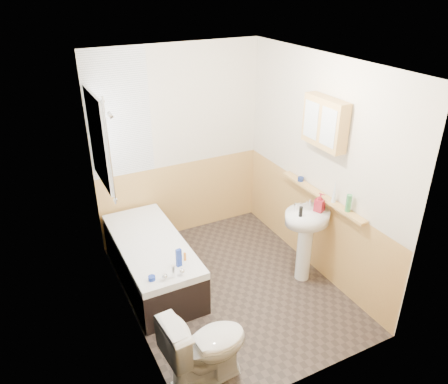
% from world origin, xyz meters
% --- Properties ---
extents(floor, '(2.80, 2.80, 0.00)m').
position_xyz_m(floor, '(0.00, 0.00, 0.00)').
color(floor, '#2D2520').
rests_on(floor, ground).
extents(ceiling, '(2.80, 2.80, 0.00)m').
position_xyz_m(ceiling, '(0.00, 0.00, 2.50)').
color(ceiling, white).
rests_on(ceiling, ground).
extents(wall_back, '(2.20, 0.02, 2.50)m').
position_xyz_m(wall_back, '(0.00, 1.41, 1.25)').
color(wall_back, beige).
rests_on(wall_back, ground).
extents(wall_front, '(2.20, 0.02, 2.50)m').
position_xyz_m(wall_front, '(0.00, -1.41, 1.25)').
color(wall_front, beige).
rests_on(wall_front, ground).
extents(wall_left, '(0.02, 2.80, 2.50)m').
position_xyz_m(wall_left, '(-1.11, 0.00, 1.25)').
color(wall_left, beige).
rests_on(wall_left, ground).
extents(wall_right, '(0.02, 2.80, 2.50)m').
position_xyz_m(wall_right, '(1.11, 0.00, 1.25)').
color(wall_right, beige).
rests_on(wall_right, ground).
extents(wainscot_right, '(0.01, 2.80, 1.00)m').
position_xyz_m(wainscot_right, '(1.09, 0.00, 0.50)').
color(wainscot_right, tan).
rests_on(wainscot_right, wall_right).
extents(wainscot_front, '(2.20, 0.01, 1.00)m').
position_xyz_m(wainscot_front, '(0.00, -1.39, 0.50)').
color(wainscot_front, tan).
rests_on(wainscot_front, wall_front).
extents(wainscot_back, '(2.20, 0.01, 1.00)m').
position_xyz_m(wainscot_back, '(0.00, 1.39, 0.50)').
color(wainscot_back, tan).
rests_on(wainscot_back, wall_back).
extents(tile_cladding_left, '(0.01, 2.80, 2.50)m').
position_xyz_m(tile_cladding_left, '(-1.09, 0.00, 1.25)').
color(tile_cladding_left, white).
rests_on(tile_cladding_left, wall_left).
extents(tile_return_back, '(0.75, 0.01, 1.50)m').
position_xyz_m(tile_return_back, '(-0.73, 1.39, 1.75)').
color(tile_return_back, white).
rests_on(tile_return_back, wall_back).
extents(window, '(0.03, 0.79, 0.99)m').
position_xyz_m(window, '(-1.06, 0.95, 1.65)').
color(window, white).
rests_on(window, wall_left).
extents(bathtub, '(0.70, 1.64, 0.67)m').
position_xyz_m(bathtub, '(-0.73, 0.52, 0.28)').
color(bathtub, black).
rests_on(bathtub, floor).
extents(shower_riser, '(0.10, 0.07, 1.12)m').
position_xyz_m(shower_riser, '(-1.04, 0.55, 1.74)').
color(shower_riser, silver).
rests_on(shower_riser, wall_left).
extents(toilet, '(0.79, 0.48, 0.74)m').
position_xyz_m(toilet, '(-0.76, -1.00, 0.37)').
color(toilet, white).
rests_on(toilet, floor).
extents(sink, '(0.52, 0.42, 0.99)m').
position_xyz_m(sink, '(0.84, -0.22, 0.63)').
color(sink, white).
rests_on(sink, floor).
extents(pine_shelf, '(0.10, 1.36, 0.03)m').
position_xyz_m(pine_shelf, '(1.04, -0.17, 1.01)').
color(pine_shelf, tan).
rests_on(pine_shelf, wall_right).
extents(medicine_cabinet, '(0.14, 0.57, 0.51)m').
position_xyz_m(medicine_cabinet, '(1.01, -0.13, 1.84)').
color(medicine_cabinet, tan).
rests_on(medicine_cabinet, wall_right).
extents(foam_can, '(0.07, 0.07, 0.19)m').
position_xyz_m(foam_can, '(1.04, -0.59, 1.12)').
color(foam_can, '#388447').
rests_on(foam_can, pine_shelf).
extents(green_bottle, '(0.05, 0.05, 0.25)m').
position_xyz_m(green_bottle, '(1.04, -0.37, 1.15)').
color(green_bottle, silver).
rests_on(green_bottle, pine_shelf).
extents(black_jar, '(0.09, 0.09, 0.05)m').
position_xyz_m(black_jar, '(1.04, 0.22, 1.05)').
color(black_jar, navy).
rests_on(black_jar, pine_shelf).
extents(soap_bottle, '(0.18, 0.23, 0.10)m').
position_xyz_m(soap_bottle, '(0.96, -0.26, 0.93)').
color(soap_bottle, maroon).
rests_on(soap_bottle, sink).
extents(clear_bottle, '(0.05, 0.05, 0.11)m').
position_xyz_m(clear_bottle, '(0.71, -0.26, 0.94)').
color(clear_bottle, black).
rests_on(clear_bottle, sink).
extents(blue_gel, '(0.06, 0.04, 0.20)m').
position_xyz_m(blue_gel, '(-0.61, -0.04, 0.63)').
color(blue_gel, '#19339E').
rests_on(blue_gel, bathtub).
extents(cream_jar, '(0.09, 0.09, 0.04)m').
position_xyz_m(cream_jar, '(-0.93, -0.14, 0.55)').
color(cream_jar, '#19339E').
rests_on(cream_jar, bathtub).
extents(orange_bottle, '(0.03, 0.03, 0.09)m').
position_xyz_m(orange_bottle, '(-0.52, 0.02, 0.58)').
color(orange_bottle, orange).
rests_on(orange_bottle, bathtub).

